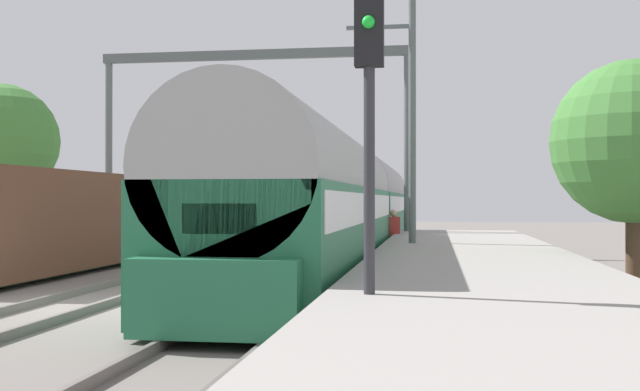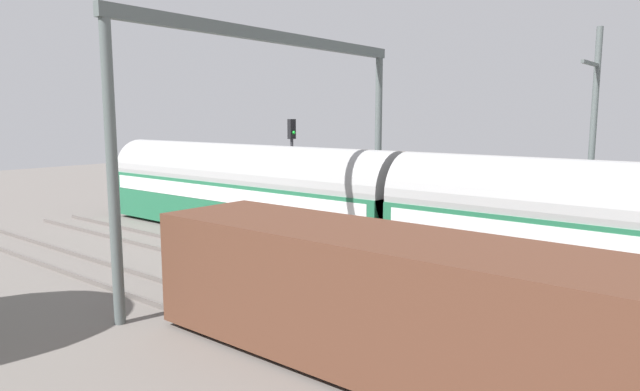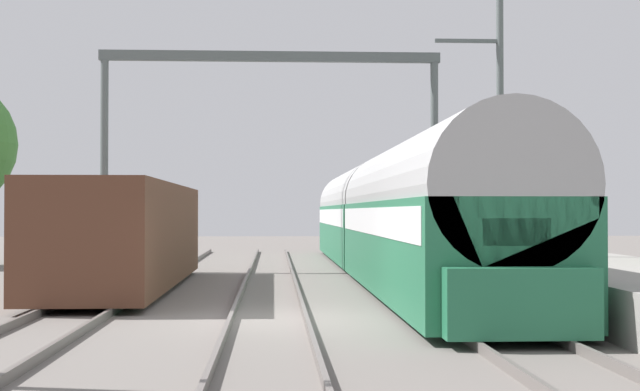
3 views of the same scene
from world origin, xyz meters
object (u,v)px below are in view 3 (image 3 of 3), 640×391
(freight_car, at_px, (127,235))
(railway_signal_far, at_px, (413,184))
(catenary_gantry, at_px, (271,114))
(person_crossing, at_px, (435,244))
(passenger_train, at_px, (388,216))

(freight_car, xyz_separation_m, railway_signal_far, (9.73, 12.15, 1.77))
(railway_signal_far, distance_m, catenary_gantry, 7.81)
(freight_car, height_order, catenary_gantry, catenary_gantry)
(person_crossing, xyz_separation_m, railway_signal_far, (0.32, 7.05, 2.22))
(passenger_train, distance_m, catenary_gantry, 5.83)
(passenger_train, height_order, railway_signal_far, railway_signal_far)
(freight_car, bearing_deg, passenger_train, 33.44)
(railway_signal_far, bearing_deg, passenger_train, -105.34)
(passenger_train, xyz_separation_m, freight_car, (-7.81, -5.16, -0.50))
(person_crossing, distance_m, catenary_gantry, 7.55)
(freight_car, relative_size, catenary_gantry, 1.06)
(passenger_train, distance_m, freight_car, 9.37)
(passenger_train, relative_size, railway_signal_far, 6.47)
(freight_car, xyz_separation_m, catenary_gantry, (3.91, 7.51, 4.14))
(freight_car, distance_m, railway_signal_far, 15.67)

